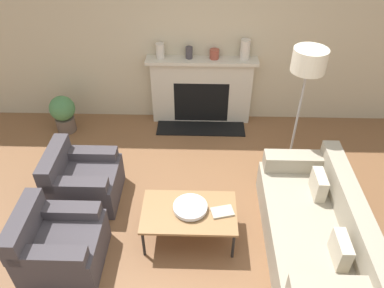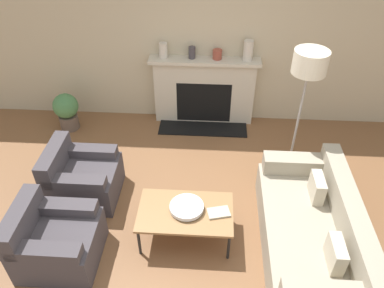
{
  "view_description": "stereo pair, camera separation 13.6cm",
  "coord_description": "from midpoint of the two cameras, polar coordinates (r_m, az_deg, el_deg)",
  "views": [
    {
      "loc": [
        -0.01,
        -2.88,
        3.55
      ],
      "look_at": [
        -0.12,
        1.06,
        0.45
      ],
      "focal_mm": 35.0,
      "sensor_mm": 36.0,
      "label": 1
    },
    {
      "loc": [
        0.13,
        -2.88,
        3.55
      ],
      "look_at": [
        -0.12,
        1.06,
        0.45
      ],
      "focal_mm": 35.0,
      "sensor_mm": 36.0,
      "label": 2
    }
  ],
  "objects": [
    {
      "name": "fireplace",
      "position": [
        5.99,
        2.51,
        7.95
      ],
      "size": [
        1.69,
        0.59,
        1.1
      ],
      "color": "beige",
      "rests_on": "ground_plane"
    },
    {
      "name": "mantel_vase_right",
      "position": [
        5.71,
        9.26,
        13.91
      ],
      "size": [
        0.14,
        0.14,
        0.3
      ],
      "color": "beige",
      "rests_on": "fireplace"
    },
    {
      "name": "bowl",
      "position": [
        4.18,
        0.14,
        -9.61
      ],
      "size": [
        0.38,
        0.38,
        0.06
      ],
      "color": "silver",
      "rests_on": "coffee_table"
    },
    {
      "name": "mantel_vase_center_right",
      "position": [
        5.72,
        4.58,
        13.46
      ],
      "size": [
        0.14,
        0.14,
        0.14
      ],
      "color": "brown",
      "rests_on": "fireplace"
    },
    {
      "name": "mantel_vase_center_left",
      "position": [
        5.71,
        0.7,
        13.76
      ],
      "size": [
        0.1,
        0.1,
        0.18
      ],
      "color": "#3D383D",
      "rests_on": "fireplace"
    },
    {
      "name": "mantel_vase_left",
      "position": [
        5.74,
        -3.71,
        14.06
      ],
      "size": [
        0.13,
        0.13,
        0.23
      ],
      "color": "beige",
      "rests_on": "fireplace"
    },
    {
      "name": "floor_lamp",
      "position": [
        4.62,
        18.09,
        10.24
      ],
      "size": [
        0.4,
        0.4,
        1.8
      ],
      "color": "gray",
      "rests_on": "ground_plane"
    },
    {
      "name": "wall_back",
      "position": [
        5.73,
        2.91,
        16.62
      ],
      "size": [
        18.0,
        0.06,
        2.9
      ],
      "color": "#BCAD8E",
      "rests_on": "ground_plane"
    },
    {
      "name": "armchair_near",
      "position": [
        4.33,
        -19.26,
        -13.73
      ],
      "size": [
        0.82,
        0.76,
        0.74
      ],
      "rotation": [
        0.0,
        0.0,
        1.57
      ],
      "color": "#423D42",
      "rests_on": "ground_plane"
    },
    {
      "name": "potted_plant",
      "position": [
        6.2,
        -17.98,
        4.94
      ],
      "size": [
        0.39,
        0.39,
        0.61
      ],
      "color": "brown",
      "rests_on": "ground_plane"
    },
    {
      "name": "couch",
      "position": [
        4.38,
        18.78,
        -12.72
      ],
      "size": [
        0.93,
        1.97,
        0.77
      ],
      "rotation": [
        0.0,
        0.0,
        -1.57
      ],
      "color": "#9E937F",
      "rests_on": "ground_plane"
    },
    {
      "name": "book",
      "position": [
        4.17,
        5.03,
        -10.37
      ],
      "size": [
        0.27,
        0.21,
        0.02
      ],
      "rotation": [
        0.0,
        0.0,
        0.25
      ],
      "color": "#B2A893",
      "rests_on": "coffee_table"
    },
    {
      "name": "armchair_far",
      "position": [
        4.93,
        -15.67,
        -5.02
      ],
      "size": [
        0.82,
        0.76,
        0.74
      ],
      "rotation": [
        0.0,
        0.0,
        1.57
      ],
      "color": "#423D42",
      "rests_on": "ground_plane"
    },
    {
      "name": "ground_plane",
      "position": [
        4.57,
        1.59,
        -12.78
      ],
      "size": [
        18.0,
        18.0,
        0.0
      ],
      "primitive_type": "plane",
      "color": "brown"
    },
    {
      "name": "coffee_table",
      "position": [
        4.21,
        -0.07,
        -10.47
      ],
      "size": [
        1.05,
        0.64,
        0.42
      ],
      "color": "olive",
      "rests_on": "ground_plane"
    }
  ]
}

